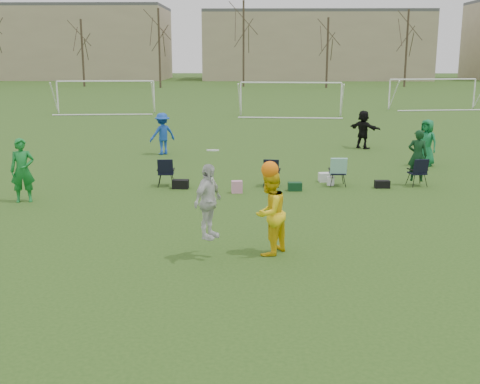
{
  "coord_description": "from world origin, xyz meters",
  "views": [
    {
      "loc": [
        1.19,
        -12.21,
        4.46
      ],
      "look_at": [
        0.91,
        1.7,
        1.25
      ],
      "focal_mm": 45.0,
      "sensor_mm": 36.0,
      "label": 1
    }
  ],
  "objects_px": {
    "fielder_green_near": "(23,170)",
    "center_contest": "(250,208)",
    "fielder_green_far": "(426,143)",
    "fielder_black": "(363,129)",
    "goal_left": "(105,88)",
    "goal_mid": "(291,89)",
    "goal_right": "(433,85)",
    "fielder_blue": "(162,134)"
  },
  "relations": [
    {
      "from": "fielder_green_far",
      "to": "goal_left",
      "type": "xyz_separation_m",
      "value": [
        -18.24,
        21.98,
        0.98
      ]
    },
    {
      "from": "goal_mid",
      "to": "goal_right",
      "type": "distance_m",
      "value": 13.42
    },
    {
      "from": "goal_right",
      "to": "fielder_black",
      "type": "bearing_deg",
      "value": -121.89
    },
    {
      "from": "center_contest",
      "to": "goal_left",
      "type": "xyz_separation_m",
      "value": [
        -11.15,
        33.24,
        0.82
      ]
    },
    {
      "from": "goal_mid",
      "to": "center_contest",
      "type": "bearing_deg",
      "value": -91.22
    },
    {
      "from": "center_contest",
      "to": "fielder_green_far",
      "type": "bearing_deg",
      "value": 57.79
    },
    {
      "from": "fielder_green_near",
      "to": "center_contest",
      "type": "xyz_separation_m",
      "value": [
        6.96,
        -4.91,
        0.12
      ]
    },
    {
      "from": "fielder_green_near",
      "to": "center_contest",
      "type": "height_order",
      "value": "center_contest"
    },
    {
      "from": "fielder_blue",
      "to": "fielder_green_far",
      "type": "distance_m",
      "value": 11.39
    },
    {
      "from": "fielder_green_far",
      "to": "center_contest",
      "type": "bearing_deg",
      "value": -77.81
    },
    {
      "from": "fielder_blue",
      "to": "goal_mid",
      "type": "height_order",
      "value": "goal_mid"
    },
    {
      "from": "goal_left",
      "to": "goal_mid",
      "type": "xyz_separation_m",
      "value": [
        14.0,
        -2.0,
        0.0
      ]
    },
    {
      "from": "goal_mid",
      "to": "goal_right",
      "type": "bearing_deg",
      "value": 30.57
    },
    {
      "from": "fielder_green_far",
      "to": "goal_left",
      "type": "distance_m",
      "value": 28.58
    },
    {
      "from": "center_contest",
      "to": "fielder_blue",
      "type": "bearing_deg",
      "value": 106.0
    },
    {
      "from": "fielder_black",
      "to": "goal_mid",
      "type": "distance_m",
      "value": 15.63
    },
    {
      "from": "fielder_blue",
      "to": "fielder_green_near",
      "type": "bearing_deg",
      "value": 37.37
    },
    {
      "from": "fielder_green_far",
      "to": "goal_left",
      "type": "relative_size",
      "value": 0.26
    },
    {
      "from": "fielder_green_near",
      "to": "goal_right",
      "type": "distance_m",
      "value": 39.02
    },
    {
      "from": "fielder_green_near",
      "to": "goal_right",
      "type": "relative_size",
      "value": 0.27
    },
    {
      "from": "fielder_green_far",
      "to": "fielder_black",
      "type": "relative_size",
      "value": 1.03
    },
    {
      "from": "fielder_green_far",
      "to": "fielder_black",
      "type": "bearing_deg",
      "value": 154.96
    },
    {
      "from": "goal_left",
      "to": "goal_right",
      "type": "height_order",
      "value": "same"
    },
    {
      "from": "center_contest",
      "to": "goal_left",
      "type": "relative_size",
      "value": 0.33
    },
    {
      "from": "fielder_green_far",
      "to": "fielder_black",
      "type": "distance_m",
      "value": 4.9
    },
    {
      "from": "fielder_green_far",
      "to": "goal_right",
      "type": "xyz_separation_m",
      "value": [
        7.76,
        25.98,
        0.98
      ]
    },
    {
      "from": "center_contest",
      "to": "fielder_green_near",
      "type": "bearing_deg",
      "value": 144.8
    },
    {
      "from": "fielder_green_far",
      "to": "goal_mid",
      "type": "xyz_separation_m",
      "value": [
        -4.24,
        19.98,
        0.98
      ]
    },
    {
      "from": "goal_right",
      "to": "goal_left",
      "type": "bearing_deg",
      "value": -179.25
    },
    {
      "from": "fielder_blue",
      "to": "goal_mid",
      "type": "relative_size",
      "value": 0.25
    },
    {
      "from": "fielder_black",
      "to": "goal_mid",
      "type": "height_order",
      "value": "goal_mid"
    },
    {
      "from": "fielder_green_near",
      "to": "fielder_black",
      "type": "relative_size",
      "value": 1.08
    },
    {
      "from": "fielder_black",
      "to": "goal_mid",
      "type": "bearing_deg",
      "value": -34.83
    },
    {
      "from": "fielder_green_far",
      "to": "center_contest",
      "type": "relative_size",
      "value": 0.76
    },
    {
      "from": "fielder_green_near",
      "to": "fielder_green_far",
      "type": "bearing_deg",
      "value": 8.78
    },
    {
      "from": "fielder_green_near",
      "to": "fielder_blue",
      "type": "distance_m",
      "value": 9.47
    },
    {
      "from": "fielder_black",
      "to": "goal_right",
      "type": "distance_m",
      "value": 23.42
    },
    {
      "from": "goal_left",
      "to": "goal_mid",
      "type": "relative_size",
      "value": 1.0
    },
    {
      "from": "fielder_green_near",
      "to": "fielder_black",
      "type": "bearing_deg",
      "value": 26.01
    },
    {
      "from": "fielder_green_far",
      "to": "center_contest",
      "type": "distance_m",
      "value": 13.32
    },
    {
      "from": "goal_mid",
      "to": "fielder_green_far",
      "type": "bearing_deg",
      "value": -74.0
    },
    {
      "from": "fielder_green_near",
      "to": "center_contest",
      "type": "distance_m",
      "value": 8.51
    }
  ]
}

